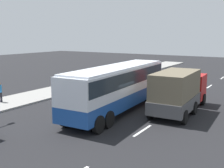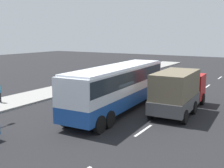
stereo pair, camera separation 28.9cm
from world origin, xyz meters
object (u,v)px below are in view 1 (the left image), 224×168
object	(u,v)px
car_white_minivan	(137,79)
pedestrian_at_crossing	(84,75)
coach_bus	(118,84)
pedestrian_near_curb	(0,91)
cargo_truck	(179,90)

from	to	relation	value
car_white_minivan	pedestrian_at_crossing	size ratio (longest dim) A/B	2.75
coach_bus	pedestrian_at_crossing	distance (m)	12.42
car_white_minivan	pedestrian_at_crossing	xyz separation A→B (m)	(-2.72, 5.77, 0.35)
coach_bus	car_white_minivan	distance (m)	11.35
car_white_minivan	pedestrian_near_curb	size ratio (longest dim) A/B	2.65
coach_bus	car_white_minivan	size ratio (longest dim) A/B	2.73
pedestrian_at_crossing	car_white_minivan	bearing A→B (deg)	-176.15
coach_bus	pedestrian_near_curb	size ratio (longest dim) A/B	7.25
car_white_minivan	pedestrian_near_curb	bearing A→B (deg)	157.34
coach_bus	pedestrian_near_curb	distance (m)	10.37
cargo_truck	car_white_minivan	world-z (taller)	cargo_truck
coach_bus	pedestrian_at_crossing	bearing A→B (deg)	47.45
cargo_truck	pedestrian_at_crossing	distance (m)	14.64
cargo_truck	pedestrian_near_curb	size ratio (longest dim) A/B	4.61
car_white_minivan	cargo_truck	bearing A→B (deg)	-136.30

